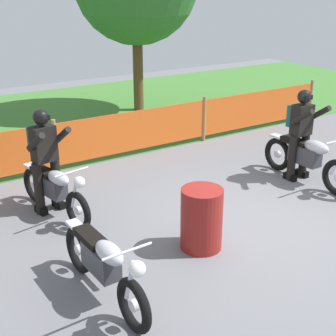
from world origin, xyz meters
TOP-DOWN VIEW (x-y plane):
  - ground at (0.00, 0.00)m, footprint 24.00×24.00m
  - grass_verge at (0.00, 7.26)m, footprint 24.00×7.34m
  - barrier_fence at (0.00, 3.59)m, footprint 10.75×0.08m
  - motorcycle_lead at (1.90, 0.62)m, footprint 0.61×2.07m
  - motorcycle_trailing at (-2.45, 1.85)m, footprint 0.62×1.90m
  - motorcycle_third at (-2.73, -0.52)m, footprint 0.58×1.97m
  - rider_lead at (1.90, 0.84)m, footprint 0.55×0.68m
  - rider_trailing at (-2.49, 2.05)m, footprint 0.62×0.74m
  - oil_drum at (-1.10, -0.20)m, footprint 0.58×0.58m

SIDE VIEW (x-z plane):
  - ground at x=0.00m, z-range -0.02..0.00m
  - grass_verge at x=0.00m, z-range 0.00..0.01m
  - motorcycle_trailing at x=-2.45m, z-range -0.01..0.89m
  - oil_drum at x=-1.10m, z-range 0.00..0.88m
  - motorcycle_third at x=-2.73m, z-range -0.01..0.92m
  - motorcycle_lead at x=1.90m, z-range -0.01..0.97m
  - barrier_fence at x=0.00m, z-range 0.02..1.07m
  - rider_lead at x=1.90m, z-range 0.11..1.80m
  - rider_trailing at x=-2.49m, z-range 0.11..1.80m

